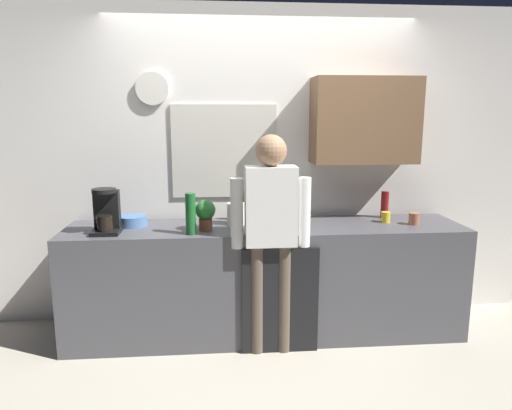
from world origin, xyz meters
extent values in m
plane|color=beige|center=(0.00, 0.00, 0.00)|extent=(8.00, 8.00, 0.00)
cube|color=#4C4C51|center=(0.00, 0.30, 0.44)|extent=(3.07, 0.64, 0.88)
cube|color=black|center=(0.07, -0.03, 0.40)|extent=(0.56, 0.02, 0.79)
cube|color=white|center=(0.00, 0.73, 1.30)|extent=(4.67, 0.10, 2.60)
cube|color=beige|center=(-0.31, 0.67, 1.43)|extent=(0.86, 0.02, 0.76)
cube|color=#8CA5C6|center=(-0.31, 0.67, 1.43)|extent=(0.80, 0.02, 0.70)
cube|color=brown|center=(0.82, 0.52, 1.68)|extent=(0.84, 0.32, 0.68)
cylinder|color=silver|center=(-0.87, 0.66, 1.93)|extent=(0.26, 0.03, 0.26)
cube|color=black|center=(-1.18, 0.16, 0.90)|extent=(0.20, 0.20, 0.03)
cube|color=black|center=(-1.18, 0.22, 1.05)|extent=(0.18, 0.08, 0.28)
cylinder|color=black|center=(-1.18, 0.13, 0.97)|extent=(0.11, 0.11, 0.11)
cylinder|color=black|center=(-1.18, 0.16, 1.20)|extent=(0.17, 0.17, 0.03)
cylinder|color=olive|center=(-0.14, 0.49, 1.01)|extent=(0.06, 0.06, 0.25)
cylinder|color=maroon|center=(1.02, 0.51, 0.99)|extent=(0.06, 0.06, 0.22)
cylinder|color=#195923|center=(-0.57, 0.10, 1.03)|extent=(0.07, 0.07, 0.30)
cylinder|color=#2D8C33|center=(0.00, 0.08, 1.02)|extent=(0.09, 0.09, 0.28)
cylinder|color=yellow|center=(0.96, 0.34, 0.93)|extent=(0.07, 0.07, 0.08)
cylinder|color=#B26647|center=(1.16, 0.25, 0.93)|extent=(0.08, 0.08, 0.09)
cylinder|color=#4C72A5|center=(-1.03, 0.39, 0.92)|extent=(0.22, 0.22, 0.08)
cylinder|color=#9E5638|center=(-0.46, 0.20, 0.93)|extent=(0.10, 0.10, 0.09)
sphere|color=#2D7233|center=(-0.46, 0.20, 1.04)|extent=(0.15, 0.15, 0.15)
cylinder|color=silver|center=(-0.23, 0.37, 0.97)|extent=(0.14, 0.14, 0.17)
cylinder|color=brown|center=(-0.10, 0.00, 0.41)|extent=(0.12, 0.12, 0.82)
cylinder|color=brown|center=(0.10, 0.00, 0.41)|extent=(0.12, 0.12, 0.82)
cube|color=white|center=(0.00, 0.00, 1.10)|extent=(0.36, 0.20, 0.56)
sphere|color=#A57A59|center=(0.00, 0.00, 1.49)|extent=(0.22, 0.22, 0.22)
cylinder|color=white|center=(-0.24, 0.00, 1.05)|extent=(0.09, 0.09, 0.50)
cylinder|color=white|center=(0.24, 0.00, 1.05)|extent=(0.09, 0.09, 0.50)
camera|label=1|loc=(-0.38, -3.20, 1.74)|focal=32.81mm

